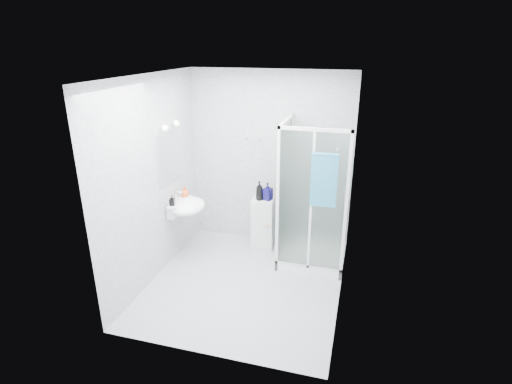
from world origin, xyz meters
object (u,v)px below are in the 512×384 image
(hand_towel, at_px, (324,179))
(shampoo_bottle_b, at_px, (268,191))
(storage_cabinet, at_px, (263,223))
(wall_basin, at_px, (186,206))
(shower_enclosure, at_px, (307,233))
(soap_dispenser_black, at_px, (172,201))
(soap_dispenser_orange, at_px, (185,192))
(shampoo_bottle_a, at_px, (259,191))

(hand_towel, relative_size, shampoo_bottle_b, 2.62)
(storage_cabinet, xyz_separation_m, hand_towel, (0.93, -0.69, 1.01))
(wall_basin, height_order, hand_towel, hand_towel)
(shampoo_bottle_b, bearing_deg, storage_cabinet, 179.14)
(storage_cabinet, relative_size, shampoo_bottle_b, 2.97)
(storage_cabinet, bearing_deg, hand_towel, -41.13)
(shower_enclosure, bearing_deg, soap_dispenser_black, -164.68)
(shower_enclosure, relative_size, storage_cabinet, 2.59)
(soap_dispenser_black, bearing_deg, soap_dispenser_orange, 85.57)
(shower_enclosure, bearing_deg, soap_dispenser_orange, -175.31)
(shampoo_bottle_a, bearing_deg, wall_basin, -148.08)
(soap_dispenser_orange, bearing_deg, shower_enclosure, 4.69)
(soap_dispenser_black, bearing_deg, shower_enclosure, 15.32)
(wall_basin, relative_size, soap_dispenser_orange, 3.68)
(soap_dispenser_black, bearing_deg, wall_basin, 54.72)
(storage_cabinet, bearing_deg, shampoo_bottle_b, -5.57)
(storage_cabinet, bearing_deg, soap_dispenser_black, -148.88)
(shampoo_bottle_b, height_order, soap_dispenser_black, shampoo_bottle_b)
(hand_towel, height_order, soap_dispenser_orange, hand_towel)
(storage_cabinet, relative_size, soap_dispenser_black, 5.33)
(shower_enclosure, height_order, storage_cabinet, shower_enclosure)
(shower_enclosure, distance_m, shampoo_bottle_a, 0.92)
(shower_enclosure, height_order, hand_towel, shower_enclosure)
(storage_cabinet, height_order, shampoo_bottle_a, shampoo_bottle_a)
(wall_basin, relative_size, soap_dispenser_black, 3.86)
(shampoo_bottle_b, xyz_separation_m, soap_dispenser_black, (-1.14, -0.77, 0.03))
(storage_cabinet, xyz_separation_m, soap_dispenser_orange, (-1.04, -0.43, 0.55))
(soap_dispenser_orange, distance_m, soap_dispenser_black, 0.34)
(shampoo_bottle_b, height_order, soap_dispenser_orange, shampoo_bottle_b)
(hand_towel, bearing_deg, wall_basin, 177.41)
(shampoo_bottle_b, distance_m, soap_dispenser_orange, 1.19)
(shower_enclosure, height_order, wall_basin, shower_enclosure)
(shower_enclosure, bearing_deg, wall_basin, -169.19)
(soap_dispenser_orange, relative_size, soap_dispenser_black, 1.05)
(shampoo_bottle_a, distance_m, soap_dispenser_orange, 1.07)
(wall_basin, bearing_deg, storage_cabinet, 32.39)
(shower_enclosure, bearing_deg, hand_towel, -60.69)
(storage_cabinet, relative_size, hand_towel, 1.14)
(shampoo_bottle_b, relative_size, soap_dispenser_black, 1.79)
(shampoo_bottle_a, distance_m, soap_dispenser_black, 1.26)
(shampoo_bottle_b, xyz_separation_m, soap_dispenser_orange, (-1.11, -0.43, 0.04))
(soap_dispenser_black, bearing_deg, shampoo_bottle_b, 34.12)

